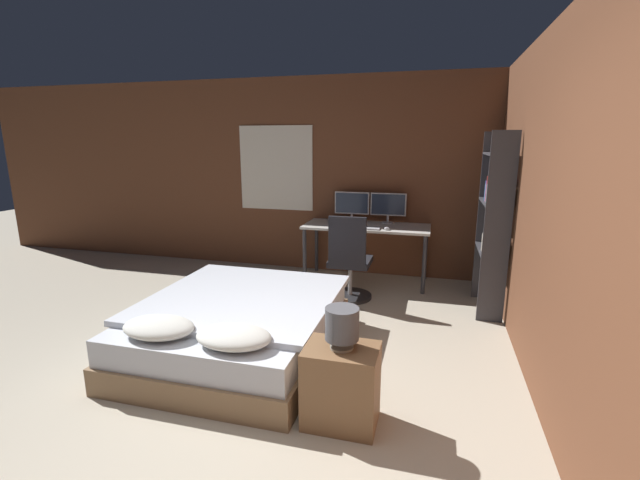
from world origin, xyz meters
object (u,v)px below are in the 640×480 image
at_px(nightstand, 341,386).
at_px(bookshelf, 495,215).
at_px(monitor_right, 388,206).
at_px(office_chair, 349,266).
at_px(bed, 239,326).
at_px(desk, 366,232).
at_px(keyboard, 364,228).
at_px(computer_mouse, 387,229).
at_px(bedside_lamp, 342,324).
at_px(monitor_left, 352,204).

xyz_separation_m(nightstand, bookshelf, (1.14, 2.30, 0.81)).
height_order(monitor_right, office_chair, monitor_right).
bearing_deg(bed, desk, 71.13).
height_order(keyboard, computer_mouse, computer_mouse).
xyz_separation_m(nightstand, desk, (-0.32, 2.98, 0.41)).
height_order(bed, nightstand, bed).
relative_size(bedside_lamp, monitor_right, 0.58).
height_order(keyboard, office_chair, office_chair).
height_order(computer_mouse, bookshelf, bookshelf).
bearing_deg(keyboard, bed, -110.89).
xyz_separation_m(bedside_lamp, computer_mouse, (-0.03, 2.74, 0.08)).
bearing_deg(monitor_right, monitor_left, 180.00).
bearing_deg(bookshelf, desk, 155.11).
relative_size(bedside_lamp, computer_mouse, 3.91).
bearing_deg(computer_mouse, bookshelf, -20.69).
distance_m(desk, monitor_left, 0.47).
bearing_deg(bedside_lamp, computer_mouse, 90.55).
bearing_deg(monitor_right, desk, -135.84).
xyz_separation_m(office_chair, bookshelf, (1.54, 0.04, 0.66)).
relative_size(desk, monitor_left, 3.45).
bearing_deg(keyboard, monitor_left, 117.41).
height_order(bedside_lamp, desk, bedside_lamp).
bearing_deg(computer_mouse, keyboard, 180.00).
relative_size(bedside_lamp, desk, 0.17).
bearing_deg(keyboard, desk, 90.00).
distance_m(nightstand, bookshelf, 2.69).
bearing_deg(bed, bedside_lamp, -33.88).
relative_size(nightstand, keyboard, 1.35).
xyz_separation_m(computer_mouse, office_chair, (-0.37, -0.48, -0.37)).
xyz_separation_m(monitor_left, office_chair, (0.17, -0.96, -0.58)).
relative_size(nightstand, bookshelf, 0.28).
distance_m(keyboard, computer_mouse, 0.29).
bearing_deg(computer_mouse, desk, 140.94).
height_order(bed, bookshelf, bookshelf).
bearing_deg(office_chair, computer_mouse, 52.50).
bearing_deg(computer_mouse, office_chair, -127.50).
xyz_separation_m(nightstand, computer_mouse, (-0.03, 2.74, 0.51)).
height_order(bedside_lamp, keyboard, bedside_lamp).
bearing_deg(computer_mouse, monitor_left, 138.50).
xyz_separation_m(bed, bedside_lamp, (1.08, -0.73, 0.46)).
distance_m(nightstand, monitor_left, 3.34).
distance_m(bedside_lamp, desk, 2.99).
bearing_deg(bedside_lamp, monitor_left, 99.93).
relative_size(keyboard, bookshelf, 0.21).
relative_size(monitor_left, keyboard, 1.17).
distance_m(bed, bookshelf, 2.85).
height_order(bed, keyboard, keyboard).
height_order(desk, monitor_left, monitor_left).
bearing_deg(bookshelf, monitor_left, 151.76).
distance_m(monitor_left, bookshelf, 1.94).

